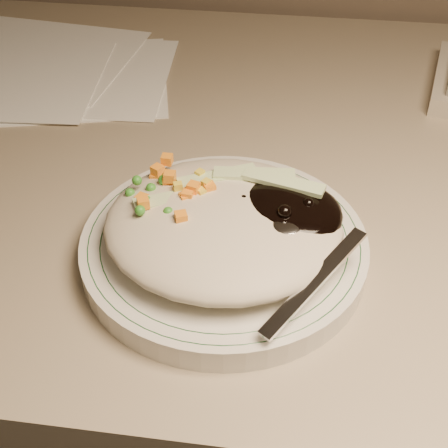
# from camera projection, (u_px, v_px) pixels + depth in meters

# --- Properties ---
(desk) EXTENTS (1.40, 0.70, 0.74)m
(desk) POSITION_uv_depth(u_px,v_px,m) (318.00, 283.00, 0.78)
(desk) COLOR gray
(desk) RESTS_ON ground
(plate) EXTENTS (0.24, 0.24, 0.02)m
(plate) POSITION_uv_depth(u_px,v_px,m) (224.00, 247.00, 0.52)
(plate) COLOR silver
(plate) RESTS_ON desk
(plate_rim) EXTENTS (0.23, 0.23, 0.00)m
(plate_rim) POSITION_uv_depth(u_px,v_px,m) (224.00, 239.00, 0.52)
(plate_rim) COLOR #144723
(plate_rim) RESTS_ON plate
(meal) EXTENTS (0.21, 0.19, 0.05)m
(meal) POSITION_uv_depth(u_px,v_px,m) (229.00, 220.00, 0.50)
(meal) COLOR #B8AD95
(meal) RESTS_ON plate
(papers) EXTENTS (0.41, 0.32, 0.00)m
(papers) POSITION_uv_depth(u_px,v_px,m) (22.00, 70.00, 0.78)
(papers) COLOR white
(papers) RESTS_ON desk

